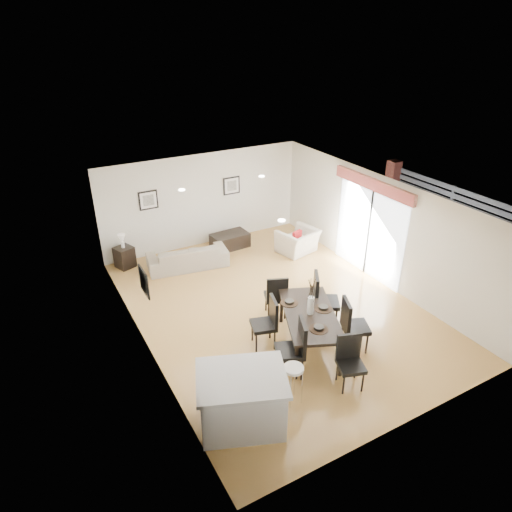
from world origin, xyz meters
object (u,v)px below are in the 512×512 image
dining_table (310,317)px  dining_chair_wfar (268,320)px  side_table (125,257)px  armchair (298,241)px  dining_chair_foot (276,295)px  dining_chair_enear (351,322)px  dining_chair_head (350,358)px  sofa (188,256)px  dining_chair_wnear (295,346)px  coffee_table (230,240)px  bar_stool (293,372)px  dining_chair_efar (322,297)px  kitchen_island (242,400)px

dining_table → dining_chair_wfar: size_ratio=2.02×
dining_chair_wfar → side_table: dining_chair_wfar is taller
armchair → dining_chair_foot: 3.34m
dining_chair_enear → dining_chair_head: bearing=162.6°
sofa → armchair: (3.08, -0.69, 0.03)m
sofa → dining_chair_wnear: size_ratio=1.84×
armchair → side_table: bearing=-31.7°
coffee_table → bar_stool: size_ratio=1.39×
dining_chair_wnear → side_table: bearing=-140.5°
dining_chair_efar → bar_stool: bearing=163.7°
armchair → dining_chair_foot: bearing=34.6°
sofa → dining_chair_enear: bearing=117.2°
coffee_table → side_table: 3.03m
sofa → coffee_table: size_ratio=2.00×
sofa → dining_table: 4.50m
dining_chair_wfar → dining_chair_enear: bearing=72.7°
dining_chair_wnear → bar_stool: dining_chair_wnear is taller
dining_chair_foot → bar_stool: (-1.08, -2.34, 0.07)m
dining_chair_enear → bar_stool: size_ratio=1.48×
dining_table → coffee_table: size_ratio=2.06×
armchair → kitchen_island: size_ratio=0.61×
dining_table → dining_chair_head: bearing=-65.3°
dining_chair_efar → dining_chair_head: size_ratio=1.19×
dining_chair_efar → kitchen_island: size_ratio=0.70×
dining_chair_efar → side_table: 5.60m
dining_chair_wnear → dining_table: bearing=150.5°
dining_table → side_table: (-2.38, 5.21, -0.44)m
dining_table → dining_chair_wnear: 0.87m
armchair → dining_chair_efar: (-1.50, -3.16, 0.34)m
armchair → coffee_table: bearing=-51.6°
dining_chair_wfar → dining_chair_enear: (1.38, -0.91, 0.03)m
armchair → bar_stool: bar_stool is taller
side_table → dining_chair_wfar: bearing=-70.5°
side_table → bar_stool: (1.26, -6.33, 0.37)m
dining_chair_wfar → kitchen_island: 2.12m
dining_chair_wfar → dining_chair_foot: size_ratio=1.03×
sofa → dining_chair_enear: 5.10m
dining_chair_wfar → side_table: size_ratio=1.86×
dining_chair_wfar → dining_chair_enear: 1.65m
dining_chair_wfar → coffee_table: 4.67m
dining_chair_foot → coffee_table: 3.79m
dining_chair_wfar → kitchen_island: bearing=-25.7°
dining_chair_head → coffee_table: 6.18m
dining_chair_head → bar_stool: (-1.15, 0.10, 0.09)m
armchair → side_table: (-4.57, 1.51, -0.05)m
armchair → dining_table: 4.32m
dining_chair_wfar → kitchen_island: dining_chair_wfar is taller
dining_chair_wnear → kitchen_island: size_ratio=0.67×
coffee_table → kitchen_island: bearing=-117.6°
armchair → dining_chair_foot: size_ratio=1.00×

